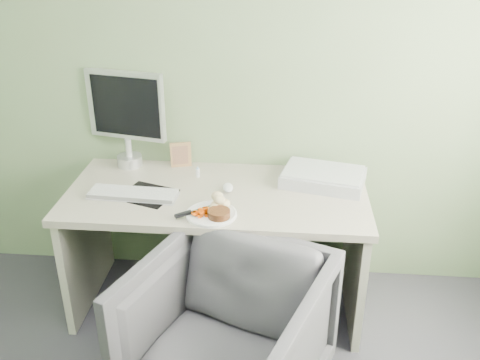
# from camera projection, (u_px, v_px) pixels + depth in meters

# --- Properties ---
(wall_back) EXTENTS (3.50, 0.00, 3.50)m
(wall_back) POSITION_uv_depth(u_px,v_px,m) (223.00, 59.00, 2.91)
(wall_back) COLOR gray
(wall_back) RESTS_ON floor
(desk) EXTENTS (1.60, 0.75, 0.73)m
(desk) POSITION_uv_depth(u_px,v_px,m) (217.00, 222.00, 2.92)
(desk) COLOR beige
(desk) RESTS_ON floor
(plate) EXTENTS (0.25, 0.25, 0.01)m
(plate) POSITION_uv_depth(u_px,v_px,m) (211.00, 214.00, 2.62)
(plate) COLOR white
(plate) RESTS_ON desk
(steak) EXTENTS (0.14, 0.14, 0.04)m
(steak) POSITION_uv_depth(u_px,v_px,m) (219.00, 214.00, 2.57)
(steak) COLOR black
(steak) RESTS_ON plate
(potato_pile) EXTENTS (0.12, 0.09, 0.06)m
(potato_pile) POSITION_uv_depth(u_px,v_px,m) (219.00, 202.00, 2.65)
(potato_pile) COLOR tan
(potato_pile) RESTS_ON plate
(carrot_heap) EXTENTS (0.08, 0.07, 0.04)m
(carrot_heap) POSITION_uv_depth(u_px,v_px,m) (200.00, 211.00, 2.59)
(carrot_heap) COLOR #DB4804
(carrot_heap) RESTS_ON plate
(steak_knife) EXTENTS (0.19, 0.15, 0.02)m
(steak_knife) POSITION_uv_depth(u_px,v_px,m) (190.00, 212.00, 2.60)
(steak_knife) COLOR silver
(steak_knife) RESTS_ON plate
(mousepad) EXTENTS (0.32, 0.30, 0.00)m
(mousepad) POSITION_uv_depth(u_px,v_px,m) (148.00, 195.00, 2.81)
(mousepad) COLOR black
(mousepad) RESTS_ON desk
(keyboard) EXTENTS (0.46, 0.16, 0.02)m
(keyboard) POSITION_uv_depth(u_px,v_px,m) (133.00, 193.00, 2.79)
(keyboard) COLOR white
(keyboard) RESTS_ON desk
(computer_mouse) EXTENTS (0.07, 0.11, 0.03)m
(computer_mouse) POSITION_uv_depth(u_px,v_px,m) (228.00, 188.00, 2.85)
(computer_mouse) COLOR white
(computer_mouse) RESTS_ON desk
(photo_frame) EXTENTS (0.12, 0.05, 0.15)m
(photo_frame) POSITION_uv_depth(u_px,v_px,m) (181.00, 155.00, 3.10)
(photo_frame) COLOR #936444
(photo_frame) RESTS_ON desk
(eyedrop_bottle) EXTENTS (0.02, 0.02, 0.07)m
(eyedrop_bottle) POSITION_uv_depth(u_px,v_px,m) (198.00, 172.00, 3.00)
(eyedrop_bottle) COLOR white
(eyedrop_bottle) RESTS_ON desk
(scanner) EXTENTS (0.49, 0.38, 0.07)m
(scanner) POSITION_uv_depth(u_px,v_px,m) (323.00, 178.00, 2.92)
(scanner) COLOR silver
(scanner) RESTS_ON desk
(monitor) EXTENTS (0.46, 0.17, 0.56)m
(monitor) POSITION_uv_depth(u_px,v_px,m) (126.00, 114.00, 3.03)
(monitor) COLOR silver
(monitor) RESTS_ON desk
(desk_chair) EXTENTS (1.02, 1.04, 0.73)m
(desk_chair) POSITION_uv_depth(u_px,v_px,m) (228.00, 338.00, 2.37)
(desk_chair) COLOR #37363B
(desk_chair) RESTS_ON floor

